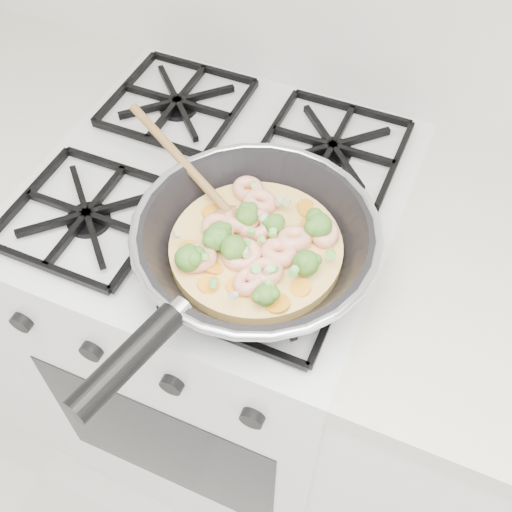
% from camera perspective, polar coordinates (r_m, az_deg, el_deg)
% --- Properties ---
extents(stove, '(0.60, 0.60, 0.92)m').
position_cam_1_polar(stove, '(1.38, -2.77, -6.37)').
color(stove, silver).
rests_on(stove, ground).
extents(skillet, '(0.45, 0.51, 0.10)m').
position_cam_1_polar(skillet, '(0.87, -0.25, 1.16)').
color(skillet, black).
rests_on(skillet, stove).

